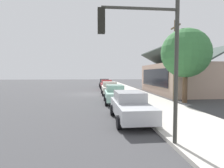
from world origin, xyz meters
name	(u,v)px	position (x,y,z in m)	size (l,w,h in m)	color
ground_plane	(88,94)	(0.00, 0.00, 0.00)	(120.00, 120.00, 0.00)	#424244
sidewalk_curb	(131,93)	(0.00, 5.60, 0.08)	(60.00, 4.20, 0.16)	beige
car_charcoal	(104,83)	(-12.36, 2.82, 0.82)	(4.76, 2.13, 1.59)	#2D3035
car_cherry	(107,85)	(-5.91, 2.80, 0.81)	(4.54, 2.05, 1.59)	red
car_ivory	(110,88)	(0.72, 2.73, 0.82)	(4.55, 2.11, 1.59)	silver
car_seafoam	(115,94)	(7.22, 2.63, 0.81)	(4.47, 2.00, 1.59)	#9ED1BC
car_silver	(130,106)	(13.51, 2.78, 0.82)	(4.77, 2.00, 1.59)	silver
storefront_building	(178,78)	(0.08, 11.98, 2.07)	(12.55, 7.07, 5.79)	tan
shade_tree	(186,53)	(7.91, 8.86, 4.42)	(4.32, 4.32, 6.60)	brown
traffic_light_main	(147,48)	(17.41, 2.54, 3.49)	(0.37, 2.79, 5.20)	#383833
utility_pole_wooden	(175,59)	(7.20, 8.20, 3.93)	(1.80, 0.24, 7.50)	brown
fire_hydrant_red	(114,86)	(-8.25, 4.20, 0.50)	(0.22, 0.22, 0.71)	red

